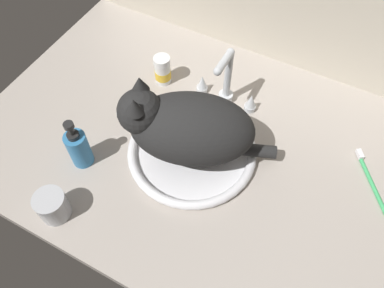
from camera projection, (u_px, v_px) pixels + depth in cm
name	position (u px, v px, depth cm)	size (l,w,h in cm)	color
countertop	(209.00, 152.00, 99.56)	(123.10, 77.76, 3.00)	#ADA399
backsplash_wall	(278.00, 0.00, 102.52)	(123.10, 2.40, 43.95)	beige
sink_basin	(192.00, 151.00, 96.79)	(32.86, 32.86, 2.32)	white
faucet	(226.00, 84.00, 101.37)	(18.01, 10.33, 18.73)	silver
cat	(183.00, 127.00, 88.73)	(37.06, 27.81, 20.39)	black
pill_bottle	(163.00, 71.00, 108.28)	(4.72, 4.72, 8.99)	white
soap_pump_bottle	(79.00, 148.00, 91.80)	(5.26, 5.26, 15.14)	teal
metal_jar	(52.00, 206.00, 85.36)	(7.16, 7.16, 7.17)	#B2B5BA
toothbrush	(371.00, 181.00, 92.32)	(11.72, 15.66, 1.70)	#3FB266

